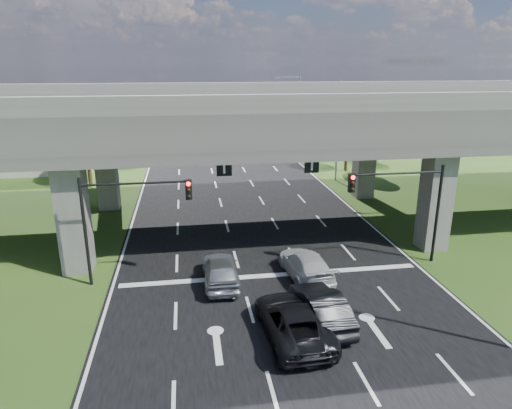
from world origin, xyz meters
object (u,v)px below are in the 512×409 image
object	(u,v)px
streetlight_far	(335,123)
car_white	(306,265)
signal_right	(405,197)
streetlight_beyond	(296,107)
car_trailing	(293,321)
signal_left	(126,210)
car_dark	(321,307)
car_silver	(221,270)

from	to	relation	value
streetlight_far	car_white	world-z (taller)	streetlight_far
signal_right	streetlight_far	bearing A→B (deg)	83.53
streetlight_beyond	car_trailing	xyz separation A→B (m)	(-10.34, -42.56, -5.04)
signal_left	car_dark	world-z (taller)	signal_left
signal_left	streetlight_far	distance (m)	26.95
signal_right	car_trailing	world-z (taller)	signal_right
signal_left	car_silver	bearing A→B (deg)	-11.01
signal_right	car_white	size ratio (longest dim) A/B	1.17
car_silver	streetlight_far	bearing A→B (deg)	-121.80
car_trailing	car_silver	bearing A→B (deg)	-66.87
car_dark	car_trailing	distance (m)	1.78
streetlight_beyond	car_white	distance (m)	38.26
streetlight_beyond	streetlight_far	bearing A→B (deg)	-90.00
signal_right	car_white	bearing A→B (deg)	-171.11
streetlight_far	car_white	xyz separation A→B (m)	(-8.30, -21.00, -5.07)
signal_left	car_dark	bearing A→B (deg)	-31.54
signal_left	car_trailing	distance (m)	10.54
signal_left	streetlight_beyond	xyz separation A→B (m)	(17.92, 36.06, 1.66)
car_trailing	streetlight_beyond	bearing A→B (deg)	-106.72
signal_left	car_trailing	world-z (taller)	signal_left
streetlight_far	car_white	distance (m)	23.14
car_dark	car_trailing	size ratio (longest dim) A/B	0.86
signal_left	streetlight_beyond	world-z (taller)	streetlight_beyond
signal_left	streetlight_beyond	distance (m)	40.30
car_silver	car_white	xyz separation A→B (m)	(4.78, 0.00, -0.05)
streetlight_far	car_dark	world-z (taller)	streetlight_far
car_dark	signal_right	bearing A→B (deg)	-143.68
signal_right	signal_left	bearing A→B (deg)	180.00
car_dark	car_trailing	xyz separation A→B (m)	(-1.54, -0.90, -0.01)
streetlight_far	car_trailing	xyz separation A→B (m)	(-10.34, -26.56, -5.04)
signal_left	streetlight_far	world-z (taller)	streetlight_far
signal_left	car_white	xyz separation A→B (m)	(9.62, -0.94, -3.41)
car_dark	car_silver	bearing A→B (deg)	-51.71
car_silver	streetlight_beyond	bearing A→B (deg)	-109.36
streetlight_beyond	car_trailing	distance (m)	44.08
streetlight_far	streetlight_beyond	bearing A→B (deg)	90.00
car_silver	signal_right	bearing A→B (deg)	-174.91
signal_left	car_trailing	bearing A→B (deg)	-40.61
signal_right	car_trailing	size ratio (longest dim) A/B	1.07
streetlight_beyond	car_silver	xyz separation A→B (m)	(-13.07, -37.00, -5.02)
signal_right	streetlight_beyond	world-z (taller)	streetlight_beyond
car_silver	car_trailing	world-z (taller)	car_silver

